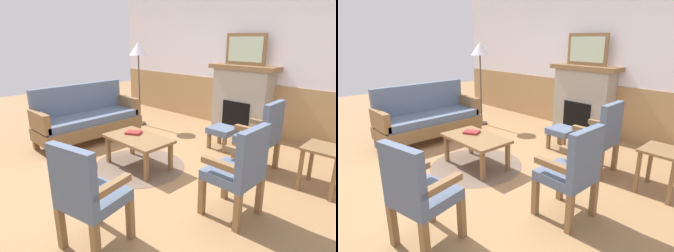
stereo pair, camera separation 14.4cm
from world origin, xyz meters
TOP-DOWN VIEW (x-y plane):
  - ground_plane at (0.00, 0.00)m, footprint 14.00×14.00m
  - wall_back at (0.00, 2.60)m, footprint 7.20×0.14m
  - fireplace at (0.00, 2.35)m, footprint 1.30×0.44m
  - framed_picture at (0.00, 2.35)m, footprint 0.80×0.04m
  - couch at (-1.64, 0.01)m, footprint 0.70×1.80m
  - coffee_table at (-0.18, -0.06)m, footprint 0.96×0.56m
  - round_rug at (-0.18, -0.06)m, footprint 1.31×1.31m
  - book_on_table at (-0.34, -0.01)m, footprint 0.27×0.24m
  - footstool at (0.26, 1.36)m, footprint 0.40×0.40m
  - armchair_near_fireplace at (1.11, 1.03)m, footprint 0.49×0.49m
  - armchair_by_window_left at (1.46, -0.13)m, footprint 0.48×0.48m
  - armchair_front_left at (0.80, -1.42)m, footprint 0.57×0.57m
  - side_table at (1.88, 1.03)m, footprint 0.44×0.44m
  - floor_lamp_by_couch at (-1.77, 1.30)m, footprint 0.36×0.36m

SIDE VIEW (x-z plane):
  - ground_plane at x=0.00m, z-range 0.00..0.00m
  - round_rug at x=-0.18m, z-range 0.00..0.01m
  - footstool at x=0.26m, z-range 0.10..0.46m
  - coffee_table at x=-0.18m, z-range 0.17..0.61m
  - couch at x=-1.64m, z-range -0.09..0.89m
  - side_table at x=1.88m, z-range 0.16..0.71m
  - book_on_table at x=-0.34m, z-range 0.44..0.47m
  - armchair_near_fireplace at x=1.11m, z-range 0.05..1.03m
  - armchair_by_window_left at x=1.46m, z-range 0.05..1.03m
  - armchair_front_left at x=0.80m, z-range 0.05..1.03m
  - fireplace at x=0.00m, z-range 0.01..1.29m
  - wall_back at x=0.00m, z-range -0.04..2.66m
  - floor_lamp_by_couch at x=-1.77m, z-range 0.61..2.29m
  - framed_picture at x=0.00m, z-range 1.28..1.84m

